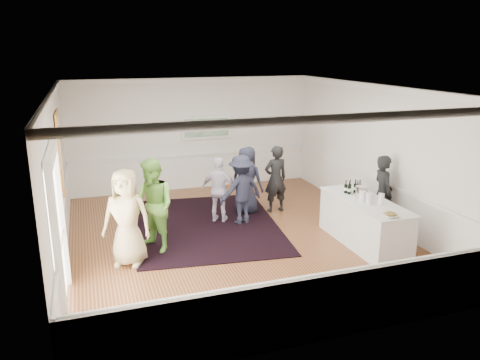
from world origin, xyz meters
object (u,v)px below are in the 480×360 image
object	(u,v)px
bartender	(383,194)
guest_navy	(247,180)
guest_tan	(127,218)
guest_lilac	(220,190)
guest_dark_a	(241,190)
ice_bucket	(361,192)
serving_table	(364,222)
guest_green	(153,206)
guest_dark_b	(276,179)
nut_bowl	(391,215)

from	to	relation	value
bartender	guest_navy	xyz separation A→B (m)	(-2.43, 2.16, -0.04)
guest_tan	guest_lilac	world-z (taller)	guest_tan
guest_lilac	guest_navy	distance (m)	0.93
guest_dark_a	ice_bucket	size ratio (longest dim) A/B	6.30
serving_table	guest_tan	bearing A→B (deg)	172.99
guest_green	ice_bucket	bearing A→B (deg)	48.79
guest_tan	guest_dark_b	distance (m)	4.26
serving_table	guest_dark_a	world-z (taller)	guest_dark_a
bartender	guest_tan	distance (m)	5.54
guest_dark_a	guest_dark_b	size ratio (longest dim) A/B	0.97
bartender	ice_bucket	bearing A→B (deg)	121.14
guest_lilac	guest_dark_a	size ratio (longest dim) A/B	0.95
guest_tan	nut_bowl	size ratio (longest dim) A/B	6.75
guest_tan	guest_dark_b	xyz separation A→B (m)	(3.80, 1.91, -0.09)
guest_lilac	nut_bowl	size ratio (longest dim) A/B	5.60
guest_tan	guest_navy	bearing A→B (deg)	57.25
guest_green	guest_lilac	world-z (taller)	guest_green
serving_table	guest_dark_b	world-z (taller)	guest_dark_b
guest_dark_a	guest_navy	size ratio (longest dim) A/B	0.98
serving_table	ice_bucket	distance (m)	0.62
guest_navy	ice_bucket	xyz separation A→B (m)	(1.68, -2.47, 0.24)
guest_navy	guest_dark_b	bearing A→B (deg)	-150.27
bartender	guest_dark_a	world-z (taller)	bartender
guest_navy	serving_table	bearing A→B (deg)	165.43
nut_bowl	bartender	bearing A→B (deg)	59.50
serving_table	guest_dark_a	distance (m)	2.86
serving_table	guest_dark_a	xyz separation A→B (m)	(-2.04, 1.98, 0.34)
guest_green	ice_bucket	size ratio (longest dim) A/B	7.30
guest_tan	serving_table	bearing A→B (deg)	16.41
bartender	nut_bowl	size ratio (longest dim) A/B	6.31
guest_green	ice_bucket	distance (m)	4.30
serving_table	guest_green	bearing A→B (deg)	165.85
guest_lilac	guest_navy	xyz separation A→B (m)	(0.83, 0.43, 0.06)
guest_green	guest_navy	size ratio (longest dim) A/B	1.14
guest_dark_a	guest_navy	xyz separation A→B (m)	(0.38, 0.69, 0.02)
ice_bucket	nut_bowl	world-z (taller)	ice_bucket
ice_bucket	guest_green	bearing A→B (deg)	168.47
serving_table	nut_bowl	bearing A→B (deg)	-96.46
guest_lilac	guest_green	bearing A→B (deg)	64.99
bartender	guest_tan	size ratio (longest dim) A/B	0.93
guest_lilac	guest_dark_b	size ratio (longest dim) A/B	0.92
guest_tan	guest_lilac	bearing A→B (deg)	59.35
guest_tan	guest_dark_b	world-z (taller)	guest_tan
serving_table	guest_navy	bearing A→B (deg)	121.96
guest_green	nut_bowl	bearing A→B (deg)	33.70
serving_table	guest_dark_a	bearing A→B (deg)	135.92
guest_green	guest_dark_b	size ratio (longest dim) A/B	1.12
guest_navy	ice_bucket	bearing A→B (deg)	167.69
ice_bucket	guest_dark_a	bearing A→B (deg)	139.14
guest_tan	guest_green	distance (m)	0.74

